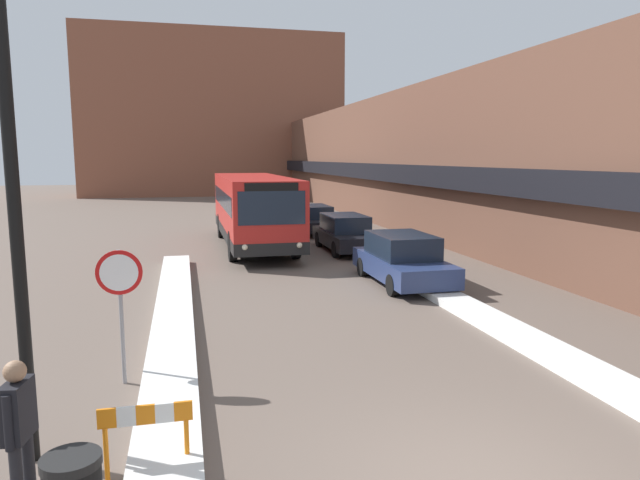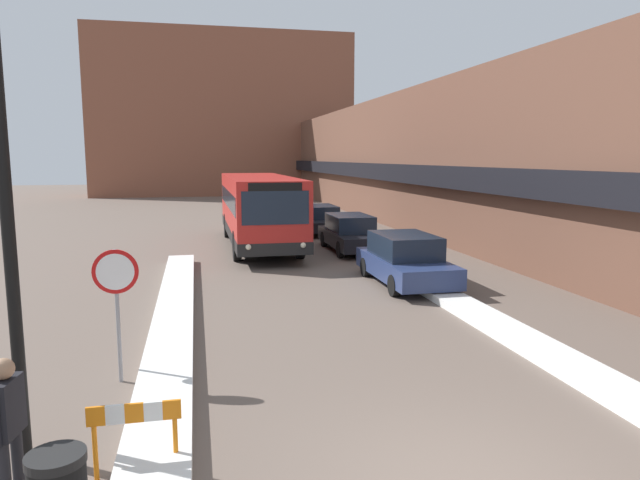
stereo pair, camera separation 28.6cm
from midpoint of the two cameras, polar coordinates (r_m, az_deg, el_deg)
building_row_right at (r=32.38m, az=11.70°, el=7.72°), size 5.50×60.00×7.29m
building_backdrop_far at (r=61.37m, az=-9.54°, el=12.15°), size 26.00×8.00×16.21m
snow_bank_left at (r=13.86m, az=-13.85°, el=-7.61°), size 0.90×16.12×0.26m
snow_bank_right at (r=13.74m, az=17.85°, el=-8.05°), size 0.90×11.98×0.20m
city_bus at (r=24.75m, az=-5.80°, el=3.19°), size 2.68×10.69×3.05m
parked_car_front at (r=17.65m, az=8.97°, el=-1.96°), size 1.90×4.45×1.54m
parked_car_middle at (r=23.63m, az=3.38°, el=0.70°), size 1.80×4.61×1.50m
parked_car_back at (r=29.31m, az=0.27°, el=2.11°), size 1.79×4.61×1.41m
stop_sign at (r=10.24m, az=-18.96°, el=-4.44°), size 0.76×0.08×2.33m
street_lamp at (r=7.84m, az=-26.67°, el=11.22°), size 1.46×0.36×7.20m
pedestrian at (r=7.30m, az=-27.78°, el=-15.56°), size 0.28×0.56×1.73m
construction_barricade at (r=7.53m, az=-16.95°, el=-17.26°), size 1.10×0.06×0.94m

